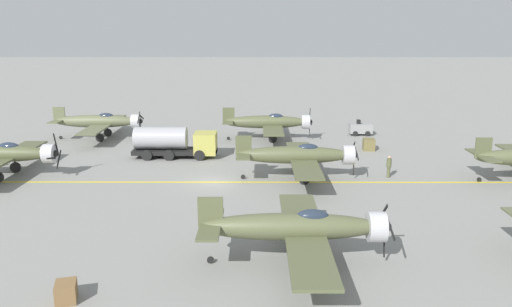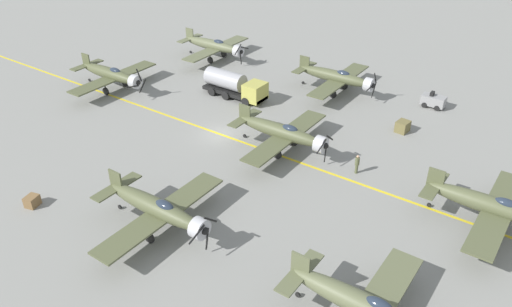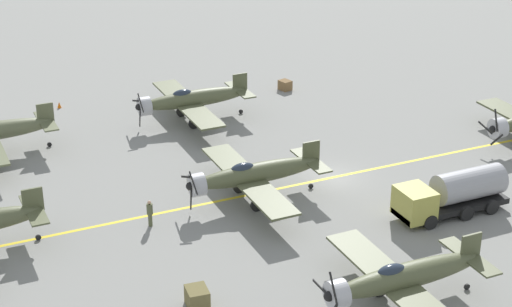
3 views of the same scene
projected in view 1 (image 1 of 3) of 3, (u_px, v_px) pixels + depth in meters
name	position (u px, v px, depth m)	size (l,w,h in m)	color
ground_plane	(215.00, 182.00, 40.22)	(400.00, 400.00, 0.00)	gray
taxiway_stripe	(215.00, 182.00, 40.22)	(0.30, 160.00, 0.01)	yellow
airplane_mid_center	(299.00, 155.00, 40.61)	(12.00, 9.98, 3.65)	#515637
airplane_near_left	(100.00, 122.00, 55.79)	(12.00, 9.98, 3.65)	#5E6344
airplane_near_center	(0.00, 154.00, 41.09)	(12.00, 9.98, 3.74)	#4F5436
airplane_mid_left	(269.00, 122.00, 55.36)	(12.00, 9.98, 3.65)	#525739
airplane_mid_right	(298.00, 227.00, 25.69)	(12.00, 9.98, 3.65)	#525739
fuel_tanker	(175.00, 142.00, 47.77)	(2.68, 8.00, 2.98)	black
tow_tractor	(360.00, 128.00, 58.33)	(1.57, 2.60, 1.79)	gray
ground_crew_walking	(389.00, 166.00, 41.30)	(0.40, 0.40, 1.84)	#515638
supply_crate_by_tanker	(369.00, 144.00, 51.01)	(1.39, 1.16, 1.16)	brown
supply_crate_mid_lane	(66.00, 292.00, 22.41)	(1.09, 0.91, 0.91)	brown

